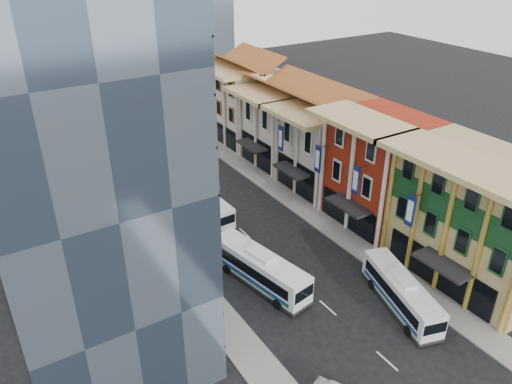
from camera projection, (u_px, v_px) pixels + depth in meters
ground at (397, 370)px, 36.71m from camera, size 200.00×200.00×0.00m
sidewalk_right at (308, 211)px, 57.17m from camera, size 3.00×90.00×0.15m
sidewalk_left at (171, 257)px, 49.24m from camera, size 3.00×90.00×0.15m
shophouse_tan at (477, 219)px, 44.20m from camera, size 8.00×14.00×12.00m
shophouse_red at (381, 170)px, 53.22m from camera, size 8.00×10.00×12.00m
shophouse_cream_near at (324, 149)px, 60.82m from camera, size 8.00×9.00×10.00m
shophouse_cream_mid at (282, 127)px, 67.59m from camera, size 8.00×9.00×10.00m
shophouse_cream_far at (243, 103)px, 75.24m from camera, size 8.00×12.00×11.00m
office_tower at (62, 144)px, 36.06m from camera, size 12.00×26.00×30.00m
office_block_far at (37, 142)px, 57.54m from camera, size 10.00×18.00×14.00m
bus_left_near at (260, 268)px, 44.84m from camera, size 4.46×11.02×3.45m
bus_left_far at (204, 204)px, 55.69m from camera, size 2.70×9.94×3.16m
bus_right at (401, 292)px, 42.14m from camera, size 4.84×10.03×3.14m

